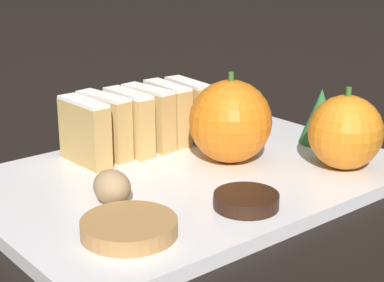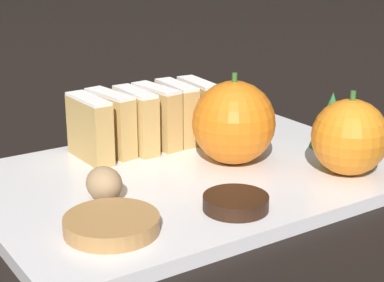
# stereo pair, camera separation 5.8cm
# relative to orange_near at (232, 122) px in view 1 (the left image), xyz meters

# --- Properties ---
(ground_plane) EXTENTS (6.00, 6.00, 0.00)m
(ground_plane) POSITION_rel_orange_near_xyz_m (-0.00, -0.05, -0.05)
(ground_plane) COLOR black
(serving_platter) EXTENTS (0.27, 0.39, 0.01)m
(serving_platter) POSITION_rel_orange_near_xyz_m (-0.00, -0.05, -0.05)
(serving_platter) COLOR white
(serving_platter) RESTS_ON ground_plane
(stollen_slice_front) EXTENTS (0.06, 0.02, 0.06)m
(stollen_slice_front) POSITION_rel_orange_near_xyz_m (-0.09, -0.11, -0.01)
(stollen_slice_front) COLOR tan
(stollen_slice_front) RESTS_ON serving_platter
(stollen_slice_second) EXTENTS (0.07, 0.03, 0.06)m
(stollen_slice_second) POSITION_rel_orange_near_xyz_m (-0.09, -0.09, -0.01)
(stollen_slice_second) COLOR tan
(stollen_slice_second) RESTS_ON serving_platter
(stollen_slice_third) EXTENTS (0.06, 0.02, 0.06)m
(stollen_slice_third) POSITION_rel_orange_near_xyz_m (-0.09, -0.06, -0.01)
(stollen_slice_third) COLOR tan
(stollen_slice_third) RESTS_ON serving_platter
(stollen_slice_fourth) EXTENTS (0.07, 0.03, 0.06)m
(stollen_slice_fourth) POSITION_rel_orange_near_xyz_m (-0.09, -0.03, -0.01)
(stollen_slice_fourth) COLOR tan
(stollen_slice_fourth) RESTS_ON serving_platter
(stollen_slice_fifth) EXTENTS (0.06, 0.02, 0.06)m
(stollen_slice_fifth) POSITION_rel_orange_near_xyz_m (-0.09, -0.01, -0.01)
(stollen_slice_fifth) COLOR tan
(stollen_slice_fifth) RESTS_ON serving_platter
(stollen_slice_sixth) EXTENTS (0.06, 0.02, 0.06)m
(stollen_slice_sixth) POSITION_rel_orange_near_xyz_m (-0.09, 0.02, -0.01)
(stollen_slice_sixth) COLOR tan
(stollen_slice_sixth) RESTS_ON serving_platter
(orange_near) EXTENTS (0.08, 0.08, 0.09)m
(orange_near) POSITION_rel_orange_near_xyz_m (0.00, 0.00, 0.00)
(orange_near) COLOR orange
(orange_near) RESTS_ON serving_platter
(orange_far) EXTENTS (0.07, 0.07, 0.08)m
(orange_far) POSITION_rel_orange_near_xyz_m (0.08, 0.07, -0.00)
(orange_far) COLOR orange
(orange_far) RESTS_ON serving_platter
(walnut) EXTENTS (0.04, 0.03, 0.03)m
(walnut) POSITION_rel_orange_near_xyz_m (0.01, -0.14, -0.03)
(walnut) COLOR tan
(walnut) RESTS_ON serving_platter
(chocolate_cookie) EXTENTS (0.05, 0.05, 0.01)m
(chocolate_cookie) POSITION_rel_orange_near_xyz_m (0.09, -0.06, -0.03)
(chocolate_cookie) COLOR black
(chocolate_cookie) RESTS_ON serving_platter
(gingerbread_cookie) EXTENTS (0.07, 0.07, 0.01)m
(gingerbread_cookie) POSITION_rel_orange_near_xyz_m (0.07, -0.17, -0.03)
(gingerbread_cookie) COLOR #B27F47
(gingerbread_cookie) RESTS_ON serving_platter
(evergreen_sprig) EXTENTS (0.04, 0.04, 0.06)m
(evergreen_sprig) POSITION_rel_orange_near_xyz_m (0.02, 0.11, -0.01)
(evergreen_sprig) COLOR #2D7538
(evergreen_sprig) RESTS_ON serving_platter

